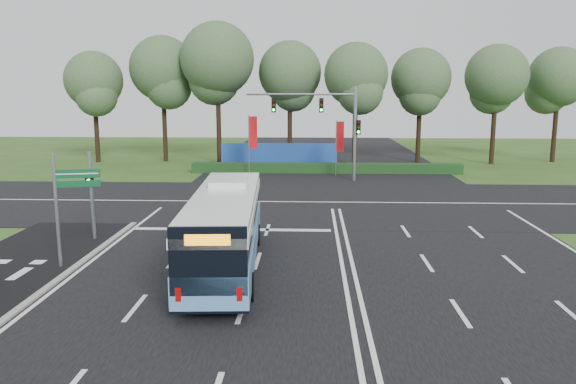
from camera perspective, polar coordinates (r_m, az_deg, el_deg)
The scene contains 13 objects.
ground at distance 22.19m, azimuth 5.46°, elevation -7.19°, with size 120.00×120.00×0.00m, color #2A511B.
road_main at distance 22.18m, azimuth 5.46°, elevation -7.14°, with size 20.00×120.00×0.04m, color black.
road_cross at distance 33.81m, azimuth 4.40°, elevation -1.07°, with size 120.00×14.00×0.05m, color black.
kerb_strip at distance 21.24m, azimuth -22.75°, elevation -8.59°, with size 0.25×18.00×0.12m, color gray.
city_bus at distance 21.19m, azimuth -6.36°, elevation -3.61°, with size 2.94×11.02×3.13m.
pedestrian_signal at distance 26.39m, azimuth -19.35°, elevation -0.03°, with size 0.32×0.44×4.01m.
street_sign at distance 22.51m, azimuth -21.64°, elevation -0.49°, with size 1.66×0.46×4.35m.
banner_flag_left at distance 44.66m, azimuth -3.69°, elevation 5.67°, with size 0.69×0.21×4.78m.
banner_flag_mid at distance 44.04m, azimuth 5.21°, elevation 5.29°, with size 0.64×0.17×4.41m.
traffic_light_gantry at distance 41.71m, azimuth 4.37°, elevation 7.49°, with size 8.41×0.28×7.00m.
hedge at distance 46.08m, azimuth 3.87°, elevation 2.43°, with size 22.00×1.20×0.80m, color #143716.
blue_hoarding at distance 48.54m, azimuth -0.93°, elevation 3.67°, with size 10.00×0.30×2.20m, color #1C469A.
eucalyptus_row at distance 52.40m, azimuth 2.47°, elevation 12.07°, with size 48.54×8.90×12.78m.
Camera 1 is at (-1.22, -21.14, 6.61)m, focal length 35.00 mm.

